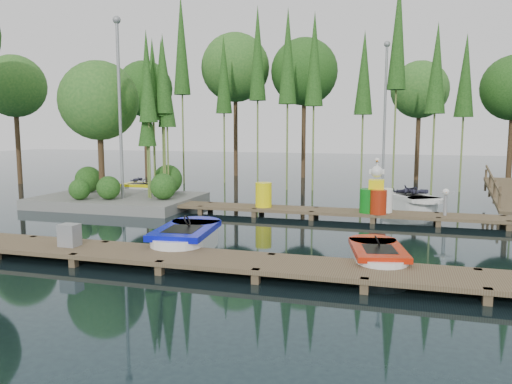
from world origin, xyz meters
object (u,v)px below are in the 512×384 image
(boat_blue, at_px, (186,240))
(yellow_barrel, at_px, (264,195))
(utility_cabinet, at_px, (69,235))
(boat_yellow_far, at_px, (144,189))
(boat_red, at_px, (377,259))
(drum_cluster, at_px, (377,197))
(island, at_px, (114,126))

(boat_blue, xyz_separation_m, yellow_barrel, (0.52, 5.51, 0.46))
(utility_cabinet, bearing_deg, boat_yellow_far, 110.35)
(boat_blue, relative_size, utility_cabinet, 5.71)
(yellow_barrel, bearing_deg, boat_red, -53.99)
(utility_cabinet, xyz_separation_m, drum_cluster, (6.84, 6.85, 0.27))
(utility_cabinet, relative_size, drum_cluster, 0.29)
(yellow_barrel, bearing_deg, boat_blue, -95.42)
(boat_yellow_far, relative_size, utility_cabinet, 4.51)
(boat_blue, distance_m, boat_yellow_far, 11.29)
(boat_blue, bearing_deg, island, 127.19)
(boat_red, height_order, yellow_barrel, yellow_barrel)
(boat_yellow_far, bearing_deg, drum_cluster, 0.66)
(boat_yellow_far, relative_size, yellow_barrel, 2.73)
(boat_red, relative_size, boat_yellow_far, 1.08)
(boat_blue, relative_size, boat_red, 1.17)
(boat_yellow_far, distance_m, drum_cluster, 11.56)
(boat_red, distance_m, drum_cluster, 5.75)
(utility_cabinet, bearing_deg, drum_cluster, 45.04)
(boat_blue, xyz_separation_m, utility_cabinet, (-2.38, -1.49, 0.28))
(yellow_barrel, xyz_separation_m, drum_cluster, (3.94, -0.15, 0.10))
(island, xyz_separation_m, drum_cluster, (10.44, -0.94, -2.34))
(boat_yellow_far, distance_m, yellow_barrel, 7.90)
(island, relative_size, drum_cluster, 3.67)
(island, distance_m, drum_cluster, 10.74)
(island, bearing_deg, drum_cluster, -5.15)
(island, distance_m, utility_cabinet, 8.97)
(island, bearing_deg, boat_blue, -46.54)
(boat_yellow_far, relative_size, drum_cluster, 1.31)
(boat_yellow_far, distance_m, utility_cabinet, 11.52)
(boat_red, relative_size, utility_cabinet, 4.88)
(utility_cabinet, distance_m, drum_cluster, 9.69)
(boat_blue, height_order, yellow_barrel, yellow_barrel)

